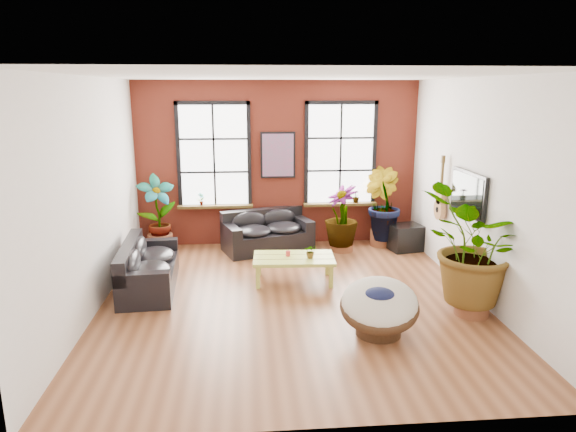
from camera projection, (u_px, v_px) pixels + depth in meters
name	position (u px, v px, depth m)	size (l,w,h in m)	color
room	(290.00, 192.00, 8.01)	(6.04, 6.54, 3.54)	brown
sofa_back	(267.00, 232.00, 10.81)	(1.99, 1.41, 0.83)	black
sofa_left	(146.00, 268.00, 8.70)	(0.96, 2.06, 0.79)	black
coffee_table	(294.00, 260.00, 9.00)	(1.45, 0.88, 0.54)	#B0C145
papasan_chair	(379.00, 306.00, 7.03)	(1.34, 1.35, 0.81)	#3D2716
poster	(278.00, 155.00, 10.89)	(0.74, 0.06, 0.98)	black
tv_wall_unit	(459.00, 196.00, 8.73)	(0.13, 1.86, 1.20)	black
media_box	(405.00, 237.00, 10.82)	(0.75, 0.67, 0.54)	black
pot_back_left	(160.00, 243.00, 10.72)	(0.65, 0.65, 0.38)	brown
pot_back_right	(381.00, 237.00, 11.15)	(0.59, 0.59, 0.35)	brown
pot_right_wall	(472.00, 303.00, 7.71)	(0.64, 0.64, 0.37)	brown
pot_mid	(342.00, 243.00, 10.77)	(0.60, 0.60, 0.33)	brown
floor_plant_back_left	(157.00, 210.00, 10.53)	(0.78, 0.53, 1.48)	#2F5B18
floor_plant_back_right	(382.00, 204.00, 10.99)	(0.85, 0.68, 1.54)	#2F5B18
floor_plant_right_wall	(475.00, 248.00, 7.49)	(1.61, 1.39, 1.79)	#2F5B18
floor_plant_mid	(341.00, 216.00, 10.61)	(0.70, 0.70, 1.26)	#2F5B18
table_plant	(311.00, 251.00, 8.90)	(0.22, 0.19, 0.24)	#2F5B18
sill_plant_left	(201.00, 199.00, 10.93)	(0.14, 0.10, 0.27)	#2F5B18
sill_plant_right	(356.00, 196.00, 11.20)	(0.15, 0.15, 0.27)	#2F5B18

